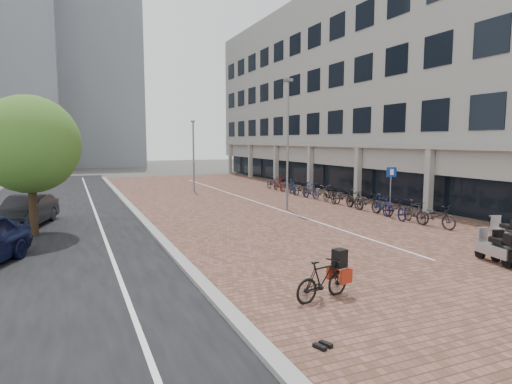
# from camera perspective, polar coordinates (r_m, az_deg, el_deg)

# --- Properties ---
(ground) EXTENTS (140.00, 140.00, 0.00)m
(ground) POSITION_cam_1_polar(r_m,az_deg,el_deg) (15.69, 8.73, -7.10)
(ground) COLOR #474442
(ground) RESTS_ON ground
(plaza_brick) EXTENTS (14.50, 42.00, 0.04)m
(plaza_brick) POSITION_cam_1_polar(r_m,az_deg,el_deg) (27.14, -1.11, -1.14)
(plaza_brick) COLOR brown
(plaza_brick) RESTS_ON ground
(street_asphalt) EXTENTS (8.00, 50.00, 0.03)m
(street_asphalt) POSITION_cam_1_polar(r_m,az_deg,el_deg) (25.20, -24.98, -2.40)
(street_asphalt) COLOR black
(street_asphalt) RESTS_ON ground
(curb) EXTENTS (0.35, 42.00, 0.14)m
(curb) POSITION_cam_1_polar(r_m,az_deg,el_deg) (25.36, -16.15, -1.83)
(curb) COLOR gray
(curb) RESTS_ON ground
(lane_line) EXTENTS (0.12, 44.00, 0.00)m
(lane_line) POSITION_cam_1_polar(r_m,az_deg,el_deg) (25.21, -20.44, -2.15)
(lane_line) COLOR white
(lane_line) RESTS_ON street_asphalt
(parking_line) EXTENTS (0.10, 30.00, 0.00)m
(parking_line) POSITION_cam_1_polar(r_m,az_deg,el_deg) (27.21, -0.72, -1.07)
(parking_line) COLOR white
(parking_line) RESTS_ON plaza_brick
(office_building) EXTENTS (8.40, 40.00, 15.00)m
(office_building) POSITION_cam_1_polar(r_m,az_deg,el_deg) (36.08, 13.18, 14.08)
(office_building) COLOR gray
(office_building) RESTS_ON ground
(bg_towers) EXTENTS (33.00, 23.00, 32.00)m
(bg_towers) POSITION_cam_1_polar(r_m,az_deg,el_deg) (63.00, -29.67, 15.23)
(bg_towers) COLOR gray
(bg_towers) RESTS_ON ground
(car_dark) EXTENTS (2.57, 4.40, 1.37)m
(car_dark) POSITION_cam_1_polar(r_m,az_deg,el_deg) (21.42, -27.89, -2.22)
(car_dark) COLOR black
(car_dark) RESTS_ON ground
(hero_bike) EXTENTS (1.68, 0.79, 1.15)m
(hero_bike) POSITION_cam_1_polar(r_m,az_deg,el_deg) (10.50, 8.73, -11.23)
(hero_bike) COLOR black
(hero_bike) RESTS_ON ground
(shoes) EXTENTS (0.43, 0.40, 0.09)m
(shoes) POSITION_cam_1_polar(r_m,az_deg,el_deg) (8.39, 8.83, -19.44)
(shoes) COLOR black
(shoes) RESTS_ON ground
(scooter_front) EXTENTS (0.92, 1.59, 1.04)m
(scooter_front) POSITION_cam_1_polar(r_m,az_deg,el_deg) (17.79, 29.80, -4.56)
(scooter_front) COLOR #9F9FA4
(scooter_front) RESTS_ON ground
(scooter_mid) EXTENTS (0.96, 1.60, 1.05)m
(scooter_mid) POSITION_cam_1_polar(r_m,az_deg,el_deg) (14.91, 30.17, -6.61)
(scooter_mid) COLOR black
(scooter_mid) RESTS_ON ground
(scooter_back) EXTENTS (0.73, 1.59, 1.05)m
(scooter_back) POSITION_cam_1_polar(r_m,az_deg,el_deg) (15.15, 28.78, -6.32)
(scooter_back) COLOR #A6A5AA
(scooter_back) RESTS_ON ground
(parking_sign) EXTENTS (0.47, 0.24, 2.38)m
(parking_sign) POSITION_cam_1_polar(r_m,az_deg,el_deg) (23.37, 17.26, 1.19)
(parking_sign) COLOR slate
(parking_sign) RESTS_ON ground
(lamp_near) EXTENTS (0.12, 0.12, 6.85)m
(lamp_near) POSITION_cam_1_polar(r_m,az_deg,el_deg) (23.19, 4.16, 5.97)
(lamp_near) COLOR slate
(lamp_near) RESTS_ON ground
(lamp_far) EXTENTS (0.12, 0.12, 5.12)m
(lamp_far) POSITION_cam_1_polar(r_m,az_deg,el_deg) (32.23, -8.18, 4.60)
(lamp_far) COLOR gray
(lamp_far) RESTS_ON ground
(street_tree) EXTENTS (3.77, 3.77, 5.48)m
(street_tree) POSITION_cam_1_polar(r_m,az_deg,el_deg) (19.00, -27.26, 5.24)
(street_tree) COLOR #382619
(street_tree) RESTS_ON ground
(bike_row) EXTENTS (1.21, 18.12, 1.05)m
(bike_row) POSITION_cam_1_polar(r_m,az_deg,el_deg) (26.39, 9.76, -0.34)
(bike_row) COLOR black
(bike_row) RESTS_ON ground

